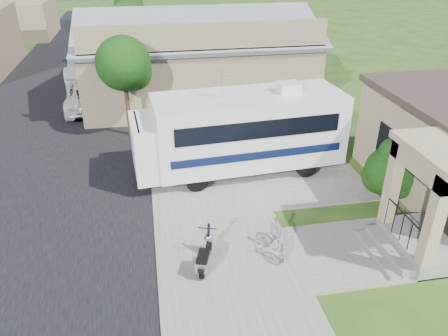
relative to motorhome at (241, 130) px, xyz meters
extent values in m
plane|color=#204211|center=(-0.52, -4.56, -1.75)|extent=(120.00, 120.00, 0.00)
cube|color=black|center=(-8.02, 5.44, -1.74)|extent=(9.00, 80.00, 0.02)
cube|color=#616058|center=(-1.52, 5.44, -1.72)|extent=(4.00, 80.00, 0.06)
cube|color=#616058|center=(0.98, -0.06, -1.73)|extent=(7.00, 6.00, 0.05)
cube|color=#616058|center=(2.48, -5.56, -1.73)|extent=(4.00, 3.00, 0.05)
cube|color=black|center=(4.96, -1.86, -0.05)|extent=(0.04, 1.10, 1.20)
cube|color=#616058|center=(4.18, -5.86, -1.50)|extent=(1.60, 2.40, 0.50)
cube|color=#616058|center=(3.18, -5.86, -1.59)|extent=(0.40, 2.16, 0.32)
cube|color=#616058|center=(2.83, -5.86, -1.67)|extent=(0.35, 2.16, 0.16)
cube|color=#877455|center=(3.55, -4.84, 0.10)|extent=(0.35, 0.35, 2.70)
cube|color=#877455|center=(3.55, -6.89, 0.10)|extent=(0.35, 0.35, 2.70)
cube|color=#877455|center=(3.55, -5.86, 1.20)|extent=(0.35, 2.40, 0.50)
cylinder|color=black|center=(3.43, -5.86, -0.35)|extent=(0.04, 1.70, 0.04)
cube|color=brown|center=(-0.52, 9.44, 0.05)|extent=(12.00, 8.00, 3.60)
cube|color=slate|center=(-0.52, 7.44, 2.40)|extent=(12.50, 4.40, 1.78)
cube|color=slate|center=(-0.52, 11.44, 2.40)|extent=(12.50, 4.40, 1.78)
cube|color=slate|center=(-0.52, 9.44, 3.10)|extent=(12.50, 0.50, 0.22)
cube|color=brown|center=(-0.52, 5.54, 2.40)|extent=(11.76, 0.20, 1.30)
cube|color=brown|center=(-15.52, 29.44, -0.15)|extent=(8.00, 7.00, 3.20)
cylinder|color=black|center=(-4.32, 4.44, -0.18)|extent=(0.20, 0.20, 3.15)
sphere|color=black|center=(-4.32, 4.44, 1.62)|extent=(2.40, 2.40, 2.40)
sphere|color=black|center=(-3.92, 4.64, 1.17)|extent=(1.68, 1.68, 1.68)
cylinder|color=black|center=(-4.32, 14.44, -0.11)|extent=(0.20, 0.20, 3.29)
sphere|color=black|center=(-4.32, 14.44, 1.77)|extent=(2.40, 2.40, 2.40)
sphere|color=black|center=(-3.92, 14.64, 1.30)|extent=(1.68, 1.68, 1.68)
cylinder|color=black|center=(-4.32, 23.44, -0.25)|extent=(0.20, 0.20, 3.01)
sphere|color=black|center=(-4.32, 23.44, 1.47)|extent=(2.40, 2.40, 2.40)
sphere|color=black|center=(-3.92, 23.64, 1.04)|extent=(1.68, 1.68, 1.68)
cube|color=silver|center=(0.30, 0.02, 0.03)|extent=(7.31, 3.09, 2.65)
cube|color=silver|center=(-3.66, -0.29, -0.27)|extent=(1.00, 2.48, 2.04)
cube|color=black|center=(-3.84, -0.30, 0.29)|extent=(0.23, 2.16, 0.92)
cube|color=black|center=(0.40, -1.26, 0.51)|extent=(6.05, 0.50, 0.66)
cube|color=black|center=(0.20, 1.31, 0.51)|extent=(6.05, 0.50, 0.66)
cube|color=black|center=(0.40, -1.26, -0.50)|extent=(6.40, 0.52, 0.31)
cube|color=black|center=(0.20, 1.31, -0.50)|extent=(6.40, 0.52, 0.31)
cube|color=silver|center=(1.83, 0.14, 1.54)|extent=(0.87, 0.77, 0.36)
cylinder|color=#9F9FA7|center=(-0.71, -0.06, 1.87)|extent=(0.04, 0.04, 1.02)
cylinder|color=black|center=(-1.89, -1.27, -1.29)|extent=(0.84, 0.35, 0.82)
cylinder|color=black|center=(-2.06, 0.96, -1.29)|extent=(0.84, 0.35, 0.82)
cylinder|color=black|center=(2.38, -0.94, -1.29)|extent=(0.84, 0.35, 0.82)
cylinder|color=black|center=(2.21, 1.30, -1.29)|extent=(0.84, 0.35, 0.82)
cylinder|color=black|center=(4.61, -3.04, -1.40)|extent=(0.14, 0.14, 0.71)
sphere|color=black|center=(4.61, -3.04, -0.60)|extent=(1.77, 1.77, 1.77)
sphere|color=black|center=(4.96, -2.78, -0.24)|extent=(1.42, 1.42, 1.42)
sphere|color=black|center=(4.34, -2.87, -0.86)|extent=(1.24, 1.24, 1.24)
sphere|color=black|center=(4.78, -3.31, -0.95)|extent=(1.06, 1.06, 1.06)
sphere|color=black|center=(4.61, -3.04, 0.11)|extent=(1.06, 1.06, 1.06)
cylinder|color=black|center=(-2.31, -5.90, -1.48)|extent=(0.24, 0.44, 0.42)
cylinder|color=black|center=(-1.98, -4.89, -1.48)|extent=(0.24, 0.44, 0.42)
cube|color=#9F9FA7|center=(-2.16, -5.44, -1.42)|extent=(0.44, 0.59, 0.08)
cube|color=#9F9FA7|center=(-2.28, -5.81, -1.28)|extent=(0.48, 0.61, 0.29)
cube|color=black|center=(-2.26, -5.76, -1.09)|extent=(0.46, 0.64, 0.12)
cube|color=black|center=(-2.35, -6.04, -1.30)|extent=(0.23, 0.24, 0.10)
cylinder|color=black|center=(-2.00, -4.95, -1.09)|extent=(0.18, 0.33, 0.80)
sphere|color=#9F9FA7|center=(-1.98, -4.89, -1.16)|extent=(0.27, 0.27, 0.27)
sphere|color=black|center=(-1.95, -4.81, -1.16)|extent=(0.12, 0.12, 0.12)
cylinder|color=black|center=(-2.02, -5.03, -0.72)|extent=(0.52, 0.20, 0.03)
cube|color=black|center=(-1.98, -4.89, -1.36)|extent=(0.21, 0.30, 0.06)
imported|color=#9F9FA7|center=(0.00, -5.15, -1.28)|extent=(0.49, 1.58, 0.94)
imported|color=silver|center=(-6.52, 8.66, -1.02)|extent=(2.92, 5.47, 1.46)
imported|color=silver|center=(-7.10, 15.39, -0.81)|extent=(2.72, 6.51, 1.88)
cylinder|color=#13621C|center=(3.25, -5.10, -1.67)|extent=(0.36, 0.36, 0.16)
camera|label=1|loc=(-3.34, -14.95, 6.51)|focal=35.00mm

